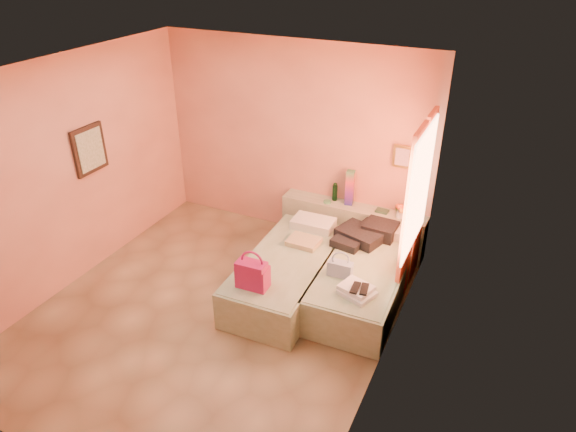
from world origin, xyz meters
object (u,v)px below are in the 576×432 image
magenta_handbag (253,274)px  flower_vase (401,210)px  headboard_ledge (352,227)px  bed_left (288,274)px  towel_stack (357,291)px  blue_handbag (340,269)px  bed_right (364,280)px  green_book (382,211)px  water_bottle (335,192)px

magenta_handbag → flower_vase: bearing=57.6°
flower_vase → headboard_ledge: bearing=177.4°
bed_left → towel_stack: towel_stack is taller
flower_vase → blue_handbag: size_ratio=0.81×
bed_right → towel_stack: bearing=-82.5°
headboard_ledge → bed_right: bearing=-63.4°
green_book → flower_vase: bearing=-6.6°
water_bottle → green_book: size_ratio=1.49×
water_bottle → magenta_handbag: 2.11m
bed_left → blue_handbag: (0.71, -0.09, 0.34)m
flower_vase → green_book: bearing=170.4°
headboard_ledge → towel_stack: bearing=-69.5°
bed_left → water_bottle: size_ratio=7.91×
blue_handbag → water_bottle: bearing=110.1°
water_bottle → towel_stack: (0.93, -1.74, -0.23)m
bed_left → towel_stack: 1.10m
blue_handbag → green_book: bearing=84.0°
blue_handbag → magenta_handbag: bearing=-145.9°
green_book → blue_handbag: blue_handbag is taller
water_bottle → flower_vase: water_bottle is taller
water_bottle → blue_handbag: water_bottle is taller
flower_vase → blue_handbag: 1.44m
headboard_ledge → bed_left: (-0.38, -1.33, -0.08)m
green_book → blue_handbag: size_ratio=0.60×
bed_left → magenta_handbag: magenta_handbag is taller
bed_left → bed_right: (0.90, 0.28, 0.00)m
towel_stack → green_book: bearing=97.5°
headboard_ledge → green_book: size_ratio=12.10×
headboard_ledge → bed_left: size_ratio=1.02×
magenta_handbag → headboard_ledge: bearing=74.1°
bed_left → headboard_ledge: bearing=72.4°
bed_left → towel_stack: bearing=-20.9°
bed_right → bed_left: bearing=-164.5°
bed_right → water_bottle: water_bottle is taller
water_bottle → green_book: water_bottle is taller
headboard_ledge → blue_handbag: bearing=-76.8°
bed_right → towel_stack: 0.70m
headboard_ledge → flower_vase: flower_vase is taller
green_book → flower_vase: 0.28m
blue_handbag → towel_stack: size_ratio=0.81×
bed_left → magenta_handbag: (-0.10, -0.70, 0.42)m
bed_left → magenta_handbag: bearing=-100.0°
headboard_ledge → magenta_handbag: 2.11m
bed_left → green_book: green_book is taller
flower_vase → magenta_handbag: bearing=-119.7°
water_bottle → bed_right: bearing=-53.4°
bed_right → water_bottle: 1.49m
bed_right → green_book: bearing=94.6°
magenta_handbag → blue_handbag: bearing=34.4°
water_bottle → headboard_ledge: bearing=-12.6°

